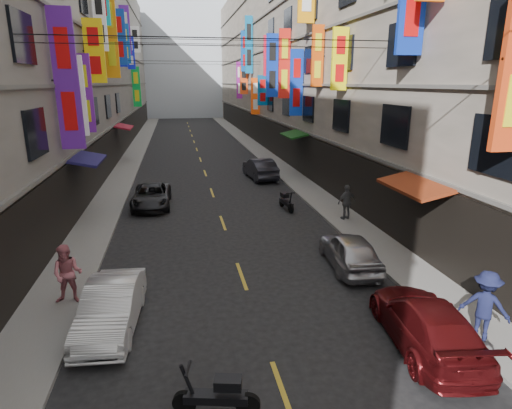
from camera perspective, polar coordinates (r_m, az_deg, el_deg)
name	(u,v)px	position (r m, az deg, el deg)	size (l,w,h in m)	color
sidewalk_left	(130,161)	(38.36, -16.45, 5.58)	(2.00, 90.00, 0.12)	slate
sidewalk_right	(267,157)	(38.99, 1.45, 6.38)	(2.00, 90.00, 0.12)	slate
building_row_left	(40,43)	(39.01, -26.87, 18.67)	(10.14, 90.00, 19.00)	gray
building_row_right	(335,47)	(40.23, 10.46, 19.91)	(10.14, 90.00, 19.00)	#AEA092
haze_block	(183,58)	(87.73, -9.77, 18.65)	(18.00, 8.00, 22.00)	silver
shop_signage	(201,43)	(30.97, -7.29, 20.53)	(14.00, 55.00, 11.62)	#0D199F
street_awnings	(192,155)	(21.90, -8.50, 6.48)	(13.99, 35.20, 0.41)	#16552D
overhead_cables	(208,41)	(25.78, -6.46, 20.89)	(14.00, 38.04, 1.24)	black
lane_markings	(203,166)	(35.27, -7.14, 5.15)	(0.12, 80.20, 0.01)	gold
scooter_crossing	(218,395)	(9.50, -5.15, -24.02)	(1.78, 0.67, 1.14)	black
scooter_far_right	(286,202)	(22.78, 4.03, 0.39)	(0.56, 1.80, 1.14)	black
car_left_mid	(111,307)	(12.63, -18.76, -12.80)	(1.36, 3.89, 1.28)	silver
car_left_far	(152,196)	(23.90, -13.75, 1.09)	(1.98, 4.29, 1.19)	black
car_right_near	(426,323)	(12.08, 21.73, -14.47)	(1.81, 4.45, 1.29)	#5A0F12
car_right_mid	(350,251)	(16.01, 12.41, -6.02)	(1.53, 3.80, 1.30)	#B1B1B6
car_right_far	(260,168)	(30.19, 0.53, 4.84)	(1.52, 4.37, 1.44)	#292A32
pedestrian_lfar	(68,274)	(14.10, -23.82, -8.48)	(0.89, 0.61, 1.83)	#C46773
pedestrian_rnear	(485,305)	(12.65, 28.22, -11.77)	(1.21, 0.62, 1.87)	#16193C
pedestrian_rfar	(347,202)	(21.11, 12.01, 0.33)	(1.01, 0.57, 1.72)	#565558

